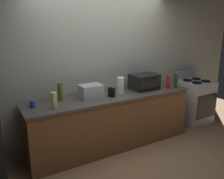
{
  "coord_description": "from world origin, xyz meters",
  "views": [
    {
      "loc": [
        -1.84,
        -2.75,
        1.99
      ],
      "look_at": [
        0.0,
        0.4,
        1.0
      ],
      "focal_mm": 37.57,
      "sensor_mm": 36.0,
      "label": 1
    }
  ],
  "objects": [
    {
      "name": "ground_plane",
      "position": [
        0.0,
        0.0,
        0.0
      ],
      "size": [
        8.0,
        8.0,
        0.0
      ],
      "primitive_type": "plane",
      "color": "#93704C"
    },
    {
      "name": "bottle_hot_sauce",
      "position": [
        1.1,
        0.28,
        1.02
      ],
      "size": [
        0.07,
        0.07,
        0.24
      ],
      "primitive_type": "cylinder",
      "color": "red",
      "rests_on": "counter_run"
    },
    {
      "name": "stove_range",
      "position": [
        2.0,
        0.4,
        0.46
      ],
      "size": [
        0.6,
        0.61,
        1.08
      ],
      "color": "#B7BABF",
      "rests_on": "ground_plane"
    },
    {
      "name": "toaster_oven",
      "position": [
        -0.35,
        0.46,
        1.01
      ],
      "size": [
        0.34,
        0.26,
        0.21
      ],
      "primitive_type": "cube",
      "color": "#B7BABF",
      "rests_on": "counter_run"
    },
    {
      "name": "paper_towel_roll",
      "position": [
        0.19,
        0.45,
        1.04
      ],
      "size": [
        0.12,
        0.12,
        0.27
      ],
      "primitive_type": "cylinder",
      "color": "white",
      "rests_on": "counter_run"
    },
    {
      "name": "bottle_wine",
      "position": [
        1.24,
        0.23,
        1.03
      ],
      "size": [
        0.06,
        0.06,
        0.26
      ],
      "primitive_type": "cylinder",
      "color": "#1E3F19",
      "rests_on": "counter_run"
    },
    {
      "name": "bottle_vinegar",
      "position": [
        -0.99,
        0.27,
        1.01
      ],
      "size": [
        0.08,
        0.08,
        0.22
      ],
      "primitive_type": "cylinder",
      "color": "beige",
      "rests_on": "counter_run"
    },
    {
      "name": "bottle_olive_oil",
      "position": [
        -0.81,
        0.56,
        1.04
      ],
      "size": [
        0.07,
        0.07,
        0.28
      ],
      "primitive_type": "cylinder",
      "color": "#4C6B19",
      "rests_on": "counter_run"
    },
    {
      "name": "cordless_phone",
      "position": [
        -0.04,
        0.34,
        0.98
      ],
      "size": [
        0.07,
        0.12,
        0.15
      ],
      "primitive_type": "cube",
      "rotation": [
        0.0,
        0.0,
        0.23
      ],
      "color": "black",
      "rests_on": "counter_run"
    },
    {
      "name": "back_wall",
      "position": [
        0.0,
        0.81,
        1.35
      ],
      "size": [
        6.4,
        0.1,
        2.7
      ],
      "primitive_type": "cube",
      "color": "#9EA399",
      "rests_on": "ground_plane"
    },
    {
      "name": "mug_blue",
      "position": [
        -1.24,
        0.46,
        0.95
      ],
      "size": [
        0.08,
        0.08,
        0.1
      ],
      "primitive_type": "cylinder",
      "color": "#2D4CB2",
      "rests_on": "counter_run"
    },
    {
      "name": "counter_run",
      "position": [
        0.0,
        0.4,
        0.45
      ],
      "size": [
        2.84,
        0.64,
        0.9
      ],
      "color": "brown",
      "rests_on": "ground_plane"
    },
    {
      "name": "microwave",
      "position": [
        0.69,
        0.45,
        1.04
      ],
      "size": [
        0.48,
        0.35,
        0.27
      ],
      "color": "black",
      "rests_on": "counter_run"
    }
  ]
}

